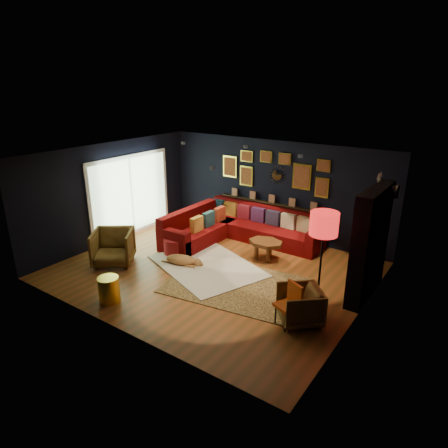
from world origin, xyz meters
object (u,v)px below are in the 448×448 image
Objects in this scene: gold_stool at (109,290)px; coffee_table at (266,244)px; pouf at (176,246)px; armchair_left at (113,246)px; sectional at (235,229)px; dog at (181,258)px; armchair_right at (300,304)px; floor_lamp at (324,227)px; orange_chair at (291,301)px.

coffee_table is at bearing 66.20° from gold_stool.
pouf is 1.50m from armchair_left.
sectional is 2.02m from dog.
armchair_right is 0.71× the size of dog.
armchair_left is (-2.77, -2.25, 0.07)m from coffee_table.
sectional is at bearing 149.17° from floor_lamp.
floor_lamp reaches higher than gold_stool.
dog is at bearing -141.83° from armchair_right.
pouf is at bearing 176.24° from floor_lamp.
armchair_right is (1.79, -1.97, -0.01)m from coffee_table.
sectional reaches higher than gold_stool.
floor_lamp is at bearing 133.81° from armchair_right.
orange_chair is (1.69, -2.15, 0.08)m from coffee_table.
armchair_left is at bearing -167.94° from floor_lamp.
sectional is at bearing 86.50° from gold_stool.
pouf is 0.56× the size of dog.
coffee_table is 1.72× the size of gold_stool.
pouf is (-0.69, -1.61, -0.10)m from sectional.
armchair_right is 0.39× the size of floor_lamp.
sectional is 4.04m from gold_stool.
pouf is 4.05m from floor_lamp.
armchair_left is 0.48× the size of floor_lamp.
coffee_table is 3.57m from armchair_left.
coffee_table is at bearing 27.19° from dog.
sectional is at bearing 67.94° from dog.
floor_lamp is (3.36, 2.17, 1.33)m from gold_stool.
coffee_table is at bearing 145.60° from floor_lamp.
armchair_left is at bearing -165.41° from dog.
orange_chair is at bearing -35.28° from armchair_left.
pouf is 0.31× the size of floor_lamp.
orange_chair is at bearing -42.78° from sectional.
dog is at bearing -168.14° from orange_chair.
gold_stool is at bearing -109.77° from dog.
gold_stool is at bearing -79.74° from pouf.
armchair_left is 1.25× the size of armchair_right.
armchair_right is at bearing -47.60° from coffee_table.
pouf is at bearing 100.26° from gold_stool.
dog is (-1.43, -1.41, -0.20)m from coffee_table.
floor_lamp reaches higher than sectional.
floor_lamp is (4.62, 0.99, 1.14)m from armchair_left.
armchair_left is at bearing -123.45° from pouf.
pouf is 0.79× the size of armchair_right.
coffee_table is 0.97× the size of armchair_left.
gold_stool is 3.47m from orange_chair.
gold_stool is 0.65× the size of orange_chair.
armchair_left reaches higher than sectional.
gold_stool is 0.50× the size of dog.
pouf is at bearing -152.61° from coffee_table.
dog is (-3.28, -0.15, -1.41)m from floor_lamp.
armchair_left is 1.15× the size of orange_chair.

